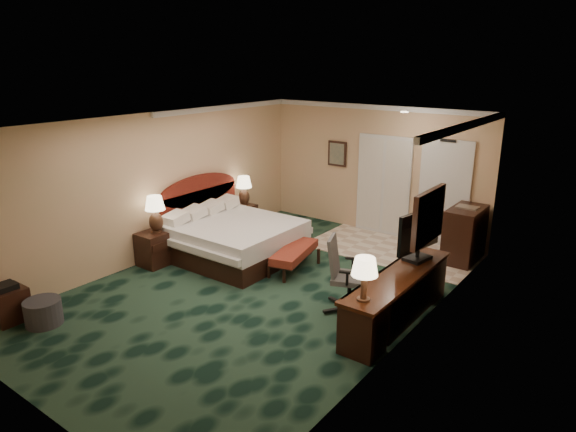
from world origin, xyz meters
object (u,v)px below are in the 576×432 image
Objects in this scene: lamp_far at (244,191)px; desk_chair at (350,275)px; bed at (235,240)px; minibar at (464,235)px; nightstand_near at (155,248)px; bed_bench at (295,259)px; ottoman at (43,312)px; side_table at (9,305)px; nightstand_far at (243,218)px; lamp_near at (156,214)px; tv at (419,236)px; desk at (397,298)px.

lamp_far is 0.56× the size of desk_chair.
minibar is at bearing 34.43° from bed.
nightstand_near reaches higher than bed_bench.
side_table is at bearing -154.35° from ottoman.
nightstand_far is at bearing 90.13° from side_table.
bed_bench is 4.05m from ottoman.
lamp_near is 1.04× the size of lamp_far.
bed_bench is (2.19, 1.29, -0.10)m from nightstand_near.
side_table is 0.48× the size of minibar.
tv is at bearing 3.27° from bed.
side_table is (-0.92, -3.76, -0.10)m from bed.
ottoman is at bearing -79.20° from lamp_near.
lamp_near is 2.39m from lamp_far.
tv is 0.86× the size of desk_chair.
nightstand_far is 0.57× the size of tv.
nightstand_near reaches higher than nightstand_far.
bed is at bearing 83.05° from ottoman.
bed is at bearing -145.57° from minibar.
bed_bench is 3.18m from minibar.
desk_chair is (-0.69, -0.78, -0.54)m from tv.
desk_chair is 1.12× the size of minibar.
desk reaches higher than bed_bench.
desk_chair is at bearing -120.89° from tv.
nightstand_near is at bearing -90.06° from lamp_far.
tv reaches higher than desk_chair.
ottoman is at bearing -125.94° from tv.
lamp_far is at bearing 176.59° from tv.
tv is (2.23, 0.05, 0.90)m from bed_bench.
bed is 3.87m from side_table.
bed_bench is 2.34m from desk.
tv is (3.51, 0.20, 0.77)m from bed.
desk_chair is 3.06m from minibar.
tv reaches higher than nightstand_far.
lamp_far reaches higher than desk.
ottoman is 0.52× the size of tv.
tv is (-0.02, 0.67, 0.74)m from desk.
lamp_far is 4.91m from ottoman.
lamp_near is at bearing -89.13° from nightstand_far.
nightstand_near is at bearing -152.49° from tv.
bed is at bearing 147.01° from desk_chair.
tv is at bearing -13.66° from nightstand_far.
lamp_far reaches higher than nightstand_near.
desk is at bearing 37.61° from ottoman.
ottoman is 7.12m from minibar.
bed_bench is (2.22, -1.13, -0.07)m from nightstand_far.
tv is (4.42, -1.11, 0.23)m from lamp_far.
lamp_near is 0.66× the size of minibar.
nightstand_near is at bearing -171.48° from desk.
ottoman is (0.50, -4.80, -0.10)m from nightstand_far.
nightstand_near is 3.78m from desk_chair.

